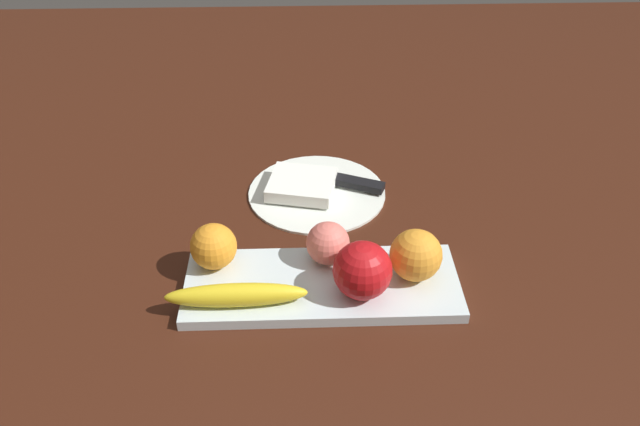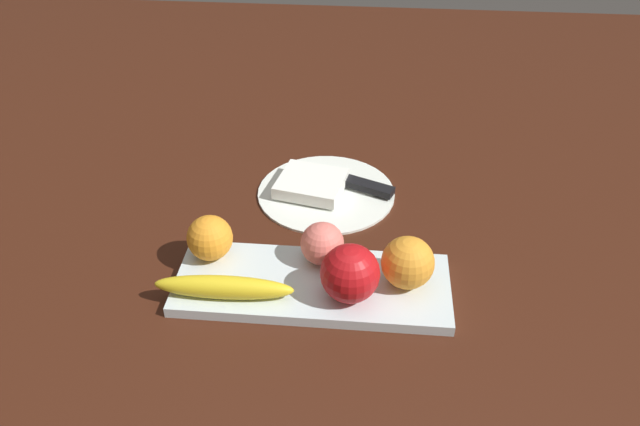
{
  "view_description": "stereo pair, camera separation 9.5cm",
  "coord_description": "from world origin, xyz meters",
  "px_view_note": "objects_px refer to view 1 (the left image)",
  "views": [
    {
      "loc": [
        0.0,
        0.65,
        0.61
      ],
      "look_at": [
        -0.03,
        -0.11,
        0.05
      ],
      "focal_mm": 35.38,
      "sensor_mm": 36.0,
      "label": 1
    },
    {
      "loc": [
        -0.09,
        0.65,
        0.61
      ],
      "look_at": [
        -0.03,
        -0.11,
        0.05
      ],
      "focal_mm": 35.38,
      "sensor_mm": 36.0,
      "label": 2
    }
  ],
  "objects_px": {
    "peach": "(329,243)",
    "knife": "(350,182)",
    "apple": "(363,270)",
    "folded_napkin": "(300,185)",
    "orange_near_banana": "(214,246)",
    "dinner_plate": "(318,191)",
    "banana": "(237,295)",
    "orange_near_apple": "(417,255)",
    "fruit_tray": "(323,285)"
  },
  "relations": [
    {
      "from": "orange_near_banana",
      "to": "orange_near_apple",
      "type": "bearing_deg",
      "value": 173.38
    },
    {
      "from": "fruit_tray",
      "to": "orange_near_apple",
      "type": "relative_size",
      "value": 5.23
    },
    {
      "from": "apple",
      "to": "banana",
      "type": "height_order",
      "value": "apple"
    },
    {
      "from": "orange_near_apple",
      "to": "knife",
      "type": "relative_size",
      "value": 0.42
    },
    {
      "from": "apple",
      "to": "knife",
      "type": "xyz_separation_m",
      "value": [
        -0.0,
        -0.27,
        -0.04
      ]
    },
    {
      "from": "knife",
      "to": "peach",
      "type": "bearing_deg",
      "value": 99.79
    },
    {
      "from": "banana",
      "to": "peach",
      "type": "relative_size",
      "value": 3.03
    },
    {
      "from": "orange_near_banana",
      "to": "peach",
      "type": "relative_size",
      "value": 1.06
    },
    {
      "from": "fruit_tray",
      "to": "orange_near_apple",
      "type": "bearing_deg",
      "value": -176.5
    },
    {
      "from": "apple",
      "to": "knife",
      "type": "height_order",
      "value": "apple"
    },
    {
      "from": "banana",
      "to": "orange_near_banana",
      "type": "height_order",
      "value": "orange_near_banana"
    },
    {
      "from": "fruit_tray",
      "to": "folded_napkin",
      "type": "relative_size",
      "value": 3.55
    },
    {
      "from": "dinner_plate",
      "to": "fruit_tray",
      "type": "bearing_deg",
      "value": 90.0
    },
    {
      "from": "peach",
      "to": "knife",
      "type": "height_order",
      "value": "peach"
    },
    {
      "from": "apple",
      "to": "peach",
      "type": "height_order",
      "value": "apple"
    },
    {
      "from": "fruit_tray",
      "to": "apple",
      "type": "bearing_deg",
      "value": 154.63
    },
    {
      "from": "folded_napkin",
      "to": "knife",
      "type": "distance_m",
      "value": 0.09
    },
    {
      "from": "banana",
      "to": "dinner_plate",
      "type": "relative_size",
      "value": 0.81
    },
    {
      "from": "peach",
      "to": "banana",
      "type": "bearing_deg",
      "value": 34.32
    },
    {
      "from": "folded_napkin",
      "to": "orange_near_apple",
      "type": "bearing_deg",
      "value": 124.73
    },
    {
      "from": "peach",
      "to": "knife",
      "type": "distance_m",
      "value": 0.21
    },
    {
      "from": "banana",
      "to": "orange_near_apple",
      "type": "xyz_separation_m",
      "value": [
        -0.24,
        -0.05,
        0.02
      ]
    },
    {
      "from": "peach",
      "to": "knife",
      "type": "bearing_deg",
      "value": -102.77
    },
    {
      "from": "banana",
      "to": "folded_napkin",
      "type": "relative_size",
      "value": 1.76
    },
    {
      "from": "orange_near_banana",
      "to": "dinner_plate",
      "type": "xyz_separation_m",
      "value": [
        -0.15,
        -0.2,
        -0.04
      ]
    },
    {
      "from": "orange_near_apple",
      "to": "knife",
      "type": "distance_m",
      "value": 0.25
    },
    {
      "from": "apple",
      "to": "knife",
      "type": "distance_m",
      "value": 0.28
    },
    {
      "from": "peach",
      "to": "dinner_plate",
      "type": "xyz_separation_m",
      "value": [
        0.01,
        -0.19,
        -0.04
      ]
    },
    {
      "from": "dinner_plate",
      "to": "folded_napkin",
      "type": "height_order",
      "value": "folded_napkin"
    },
    {
      "from": "orange_near_apple",
      "to": "orange_near_banana",
      "type": "bearing_deg",
      "value": -6.62
    },
    {
      "from": "orange_near_apple",
      "to": "orange_near_banana",
      "type": "height_order",
      "value": "orange_near_apple"
    },
    {
      "from": "peach",
      "to": "dinner_plate",
      "type": "bearing_deg",
      "value": -87.07
    },
    {
      "from": "fruit_tray",
      "to": "knife",
      "type": "bearing_deg",
      "value": -102.73
    },
    {
      "from": "fruit_tray",
      "to": "knife",
      "type": "relative_size",
      "value": 2.19
    },
    {
      "from": "dinner_plate",
      "to": "apple",
      "type": "bearing_deg",
      "value": 101.4
    },
    {
      "from": "orange_near_banana",
      "to": "peach",
      "type": "distance_m",
      "value": 0.16
    },
    {
      "from": "banana",
      "to": "dinner_plate",
      "type": "bearing_deg",
      "value": 66.37
    },
    {
      "from": "apple",
      "to": "orange_near_banana",
      "type": "bearing_deg",
      "value": -17.78
    },
    {
      "from": "banana",
      "to": "orange_near_apple",
      "type": "relative_size",
      "value": 2.59
    },
    {
      "from": "orange_near_banana",
      "to": "folded_napkin",
      "type": "height_order",
      "value": "orange_near_banana"
    },
    {
      "from": "banana",
      "to": "dinner_plate",
      "type": "height_order",
      "value": "banana"
    },
    {
      "from": "apple",
      "to": "orange_near_apple",
      "type": "height_order",
      "value": "apple"
    },
    {
      "from": "fruit_tray",
      "to": "dinner_plate",
      "type": "relative_size",
      "value": 1.64
    },
    {
      "from": "apple",
      "to": "orange_near_banana",
      "type": "height_order",
      "value": "apple"
    },
    {
      "from": "fruit_tray",
      "to": "orange_near_banana",
      "type": "xyz_separation_m",
      "value": [
        0.15,
        -0.04,
        0.04
      ]
    },
    {
      "from": "banana",
      "to": "orange_near_apple",
      "type": "bearing_deg",
      "value": 10.23
    },
    {
      "from": "apple",
      "to": "folded_napkin",
      "type": "distance_m",
      "value": 0.28
    },
    {
      "from": "orange_near_banana",
      "to": "dinner_plate",
      "type": "bearing_deg",
      "value": -127.71
    },
    {
      "from": "dinner_plate",
      "to": "folded_napkin",
      "type": "relative_size",
      "value": 2.16
    },
    {
      "from": "banana",
      "to": "knife",
      "type": "relative_size",
      "value": 1.08
    }
  ]
}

